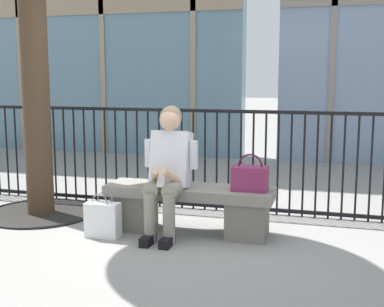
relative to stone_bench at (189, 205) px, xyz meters
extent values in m
plane|color=gray|center=(0.00, 0.00, -0.27)|extent=(60.00, 60.00, 0.00)
cube|color=gray|center=(0.00, 0.00, 0.13)|extent=(1.60, 0.44, 0.10)
cube|color=slate|center=(-0.56, 0.00, -0.10)|extent=(0.36, 0.37, 0.35)
cube|color=slate|center=(0.56, 0.00, -0.10)|extent=(0.36, 0.37, 0.35)
cylinder|color=gray|center=(-0.25, -0.18, 0.20)|extent=(0.15, 0.40, 0.15)
cylinder|color=gray|center=(-0.25, -0.38, -0.05)|extent=(0.11, 0.11, 0.45)
cube|color=black|center=(-0.25, -0.44, -0.23)|extent=(0.09, 0.22, 0.08)
cylinder|color=gray|center=(-0.07, -0.18, 0.20)|extent=(0.15, 0.40, 0.15)
cylinder|color=gray|center=(-0.07, -0.38, -0.05)|extent=(0.11, 0.11, 0.45)
cube|color=black|center=(-0.07, -0.44, -0.23)|extent=(0.09, 0.22, 0.08)
cube|color=silver|center=(-0.16, -0.04, 0.44)|extent=(0.36, 0.30, 0.55)
cylinder|color=silver|center=(-0.38, -0.04, 0.49)|extent=(0.08, 0.08, 0.26)
cylinder|color=#DBAD89|center=(-0.24, -0.26, 0.32)|extent=(0.16, 0.28, 0.20)
cylinder|color=silver|center=(0.06, -0.04, 0.49)|extent=(0.08, 0.08, 0.26)
cylinder|color=#DBAD89|center=(-0.08, -0.26, 0.32)|extent=(0.16, 0.28, 0.20)
cube|color=silver|center=(-0.16, -0.32, 0.30)|extent=(0.07, 0.10, 0.13)
sphere|color=#DBAD89|center=(-0.16, -0.06, 0.81)|extent=(0.20, 0.20, 0.20)
sphere|color=#997F59|center=(-0.16, -0.03, 0.84)|extent=(0.20, 0.20, 0.20)
cube|color=#7A234C|center=(0.58, -0.01, 0.29)|extent=(0.32, 0.20, 0.22)
torus|color=#49152D|center=(0.58, -0.01, 0.40)|extent=(0.23, 0.02, 0.23)
cube|color=white|center=(-0.73, -0.35, -0.11)|extent=(0.32, 0.15, 0.32)
torus|color=slate|center=(-0.73, -0.41, 0.07)|extent=(0.15, 0.01, 0.15)
torus|color=slate|center=(-0.73, -0.30, 0.07)|extent=(0.15, 0.01, 0.15)
cylinder|color=black|center=(-2.61, 0.86, 0.29)|extent=(0.02, 0.02, 1.13)
cylinder|color=black|center=(-2.47, 0.86, 0.29)|extent=(0.02, 0.02, 1.13)
cylinder|color=black|center=(-2.34, 0.86, 0.29)|extent=(0.02, 0.02, 1.13)
cylinder|color=black|center=(-2.21, 0.86, 0.29)|extent=(0.02, 0.02, 1.13)
cylinder|color=black|center=(-2.07, 0.86, 0.29)|extent=(0.02, 0.02, 1.13)
cylinder|color=black|center=(-1.94, 0.86, 0.29)|extent=(0.02, 0.02, 1.13)
cylinder|color=black|center=(-1.80, 0.86, 0.29)|extent=(0.02, 0.02, 1.13)
cylinder|color=black|center=(-1.67, 0.86, 0.29)|extent=(0.02, 0.02, 1.13)
cylinder|color=black|center=(-1.54, 0.86, 0.29)|extent=(0.02, 0.02, 1.13)
cylinder|color=black|center=(-1.40, 0.86, 0.29)|extent=(0.02, 0.02, 1.13)
cylinder|color=black|center=(-1.27, 0.86, 0.29)|extent=(0.02, 0.02, 1.13)
cylinder|color=black|center=(-1.14, 0.86, 0.29)|extent=(0.02, 0.02, 1.13)
cylinder|color=black|center=(-1.00, 0.86, 0.29)|extent=(0.02, 0.02, 1.13)
cylinder|color=black|center=(-0.87, 0.86, 0.29)|extent=(0.02, 0.02, 1.13)
cylinder|color=black|center=(-0.74, 0.86, 0.29)|extent=(0.02, 0.02, 1.13)
cylinder|color=black|center=(-0.60, 0.86, 0.29)|extent=(0.02, 0.02, 1.13)
cylinder|color=black|center=(-0.47, 0.86, 0.29)|extent=(0.02, 0.02, 1.13)
cylinder|color=black|center=(-0.33, 0.86, 0.29)|extent=(0.02, 0.02, 1.13)
cylinder|color=black|center=(-0.20, 0.86, 0.29)|extent=(0.02, 0.02, 1.13)
cylinder|color=black|center=(-0.07, 0.86, 0.29)|extent=(0.02, 0.02, 1.13)
cylinder|color=black|center=(0.07, 0.86, 0.29)|extent=(0.02, 0.02, 1.13)
cylinder|color=black|center=(0.20, 0.86, 0.29)|extent=(0.02, 0.02, 1.13)
cylinder|color=black|center=(0.33, 0.86, 0.29)|extent=(0.02, 0.02, 1.13)
cylinder|color=black|center=(0.47, 0.86, 0.29)|extent=(0.02, 0.02, 1.13)
cylinder|color=black|center=(0.60, 0.86, 0.29)|extent=(0.02, 0.02, 1.13)
cylinder|color=black|center=(0.74, 0.86, 0.29)|extent=(0.02, 0.02, 1.13)
cylinder|color=black|center=(0.87, 0.86, 0.29)|extent=(0.02, 0.02, 1.13)
cylinder|color=black|center=(1.00, 0.86, 0.29)|extent=(0.02, 0.02, 1.13)
cylinder|color=black|center=(1.14, 0.86, 0.29)|extent=(0.02, 0.02, 1.13)
cylinder|color=black|center=(1.27, 0.86, 0.29)|extent=(0.02, 0.02, 1.13)
cylinder|color=black|center=(1.40, 0.86, 0.29)|extent=(0.02, 0.02, 1.13)
cylinder|color=black|center=(1.54, 0.86, 0.29)|extent=(0.02, 0.02, 1.13)
cylinder|color=black|center=(1.67, 0.86, 0.29)|extent=(0.02, 0.02, 1.13)
cube|color=black|center=(0.00, 0.86, -0.22)|extent=(8.69, 0.04, 0.04)
cube|color=black|center=(0.00, 0.86, 0.84)|extent=(8.69, 0.04, 0.04)
cylinder|color=black|center=(-1.74, 0.20, -0.27)|extent=(1.18, 1.18, 0.01)
torus|color=black|center=(-1.74, 0.20, -0.26)|extent=(1.21, 1.21, 0.03)
cylinder|color=#423021|center=(-1.74, 0.20, 1.43)|extent=(0.29, 0.29, 3.40)
camera|label=1|loc=(1.31, -4.51, 1.21)|focal=47.56mm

